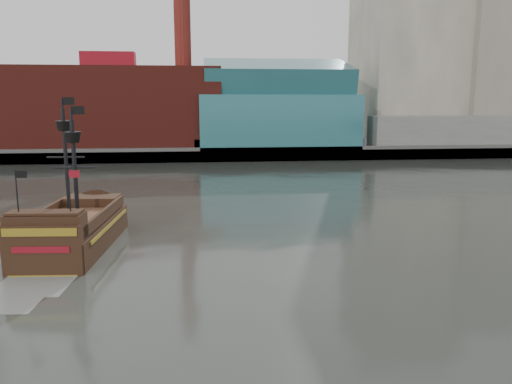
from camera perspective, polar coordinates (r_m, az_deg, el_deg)
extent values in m
plane|color=#2C2F2A|center=(30.13, 2.92, -11.01)|extent=(400.00, 400.00, 0.00)
cube|color=slate|center=(120.19, -3.95, 5.65)|extent=(220.00, 60.00, 2.00)
cube|color=#4C4C49|center=(90.82, -3.23, 4.30)|extent=(220.00, 1.00, 2.60)
cube|color=maroon|center=(101.23, -16.27, 9.19)|extent=(42.00, 18.00, 15.00)
cube|color=#2A6972|center=(98.83, 2.37, 8.12)|extent=(30.00, 16.00, 10.00)
cube|color=beige|center=(117.34, 16.99, 16.86)|extent=(20.00, 22.00, 46.00)
cube|color=gray|center=(121.46, 25.74, 14.17)|extent=(18.00, 18.00, 38.00)
cube|color=beige|center=(137.12, 18.21, 17.07)|extent=(24.00, 20.00, 52.00)
cube|color=slate|center=(107.55, 23.29, 6.41)|extent=(40.00, 6.00, 6.00)
cylinder|color=maroon|center=(103.16, -8.46, 19.82)|extent=(3.20, 3.20, 22.00)
cube|color=#2A6972|center=(98.83, 2.40, 12.76)|extent=(28.00, 14.94, 8.78)
cube|color=black|center=(40.46, -19.95, -5.08)|extent=(6.08, 12.75, 2.69)
cube|color=#532F1E|center=(40.10, -20.08, -3.02)|extent=(5.47, 11.48, 0.31)
cube|color=black|center=(44.65, -18.15, -1.10)|extent=(4.56, 2.80, 1.03)
cube|color=black|center=(35.02, -22.88, -3.80)|extent=(5.02, 2.02, 1.86)
cube|color=black|center=(34.59, -23.25, -6.84)|extent=(5.07, 0.64, 4.13)
cube|color=olive|center=(34.03, -23.53, -4.25)|extent=(4.64, 0.43, 0.52)
cube|color=maroon|center=(34.32, -23.39, -6.09)|extent=(3.61, 0.35, 0.41)
cylinder|color=black|center=(41.11, -20.88, 3.18)|extent=(0.31, 0.31, 8.06)
cylinder|color=black|center=(37.38, -19.98, 2.10)|extent=(0.31, 0.31, 7.44)
cone|color=black|center=(40.88, -21.13, 7.06)|extent=(1.22, 1.22, 0.72)
cone|color=black|center=(37.13, -20.22, 5.89)|extent=(1.22, 1.22, 0.72)
cube|color=black|center=(40.69, -20.68, 9.70)|extent=(0.93, 0.10, 0.57)
cube|color=black|center=(36.91, -19.71, 8.79)|extent=(0.93, 0.10, 0.57)
cube|color=#9AA09B|center=(33.45, -24.18, -9.72)|extent=(4.66, 4.04, 0.02)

